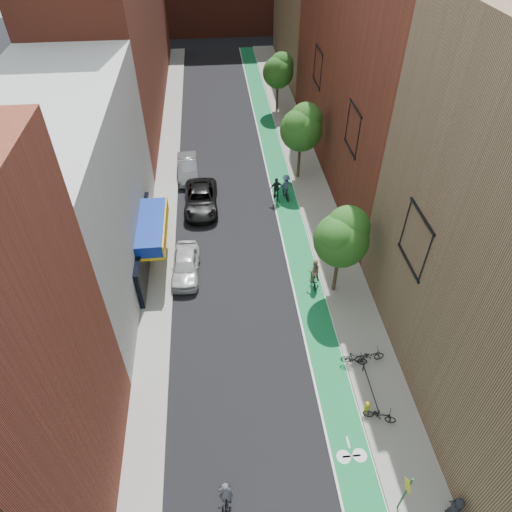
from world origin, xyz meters
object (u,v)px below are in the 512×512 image
object	(u,v)px
cyclist_lane_near	(314,275)
cyclist_lane_far	(286,188)
parked_car_black	(201,199)
parked_car_silver	(188,168)
cyclist_lead	(226,499)
parked_car_white	(186,265)
pedestrian	(456,509)
fire_hydrant	(367,407)
cyclist_lane_mid	(276,192)

from	to	relation	value
cyclist_lane_near	cyclist_lane_far	world-z (taller)	cyclist_lane_far
parked_car_black	parked_car_silver	size ratio (longest dim) A/B	1.18
cyclist_lead	cyclist_lane_near	xyz separation A→B (m)	(6.51, 13.33, 0.21)
parked_car_white	pedestrian	distance (m)	20.42
cyclist_lane_near	fire_hydrant	world-z (taller)	cyclist_lane_near
parked_car_silver	cyclist_lane_far	bearing A→B (deg)	-30.36
cyclist_lead	parked_car_silver	bearing A→B (deg)	-82.59
parked_car_black	pedestrian	bearing A→B (deg)	-65.59
parked_car_white	parked_car_silver	world-z (taller)	parked_car_silver
parked_car_black	cyclist_lane_far	world-z (taller)	cyclist_lane_far
cyclist_lead	pedestrian	distance (m)	9.85
cyclist_lane_far	fire_hydrant	bearing A→B (deg)	83.45
parked_car_silver	cyclist_lane_near	bearing A→B (deg)	-62.42
parked_car_silver	cyclist_lane_near	world-z (taller)	cyclist_lane_near
parked_car_white	cyclist_lead	xyz separation A→B (m)	(1.98, -15.26, -0.08)
cyclist_lane_mid	cyclist_lane_near	bearing A→B (deg)	85.65
parked_car_white	cyclist_lane_mid	size ratio (longest dim) A/B	2.07
cyclist_lead	cyclist_lane_far	world-z (taller)	cyclist_lane_far
parked_car_white	parked_car_black	xyz separation A→B (m)	(1.13, 7.69, 0.02)
cyclist_lane_near	cyclist_lane_mid	xyz separation A→B (m)	(-1.17, 9.88, 0.00)
parked_car_black	cyclist_lane_far	bearing A→B (deg)	6.54
cyclist_lead	pedestrian	bearing A→B (deg)	174.88
parked_car_black	cyclist_lead	distance (m)	22.97
cyclist_lead	pedestrian	world-z (taller)	cyclist_lead
parked_car_silver	cyclist_lead	size ratio (longest dim) A/B	2.32
fire_hydrant	parked_car_black	bearing A→B (deg)	113.42
cyclist_lane_mid	fire_hydrant	bearing A→B (deg)	85.07
cyclist_lead	cyclist_lane_mid	xyz separation A→B (m)	(5.34, 23.21, 0.21)
cyclist_lane_near	parked_car_black	bearing A→B (deg)	-52.67
parked_car_silver	cyclist_lane_far	world-z (taller)	cyclist_lane_far
cyclist_lane_far	fire_hydrant	size ratio (longest dim) A/B	2.74
cyclist_lane_near	pedestrian	distance (m)	15.13
cyclist_lane_far	cyclist_lead	bearing A→B (deg)	65.16
cyclist_lane_near	cyclist_lane_far	bearing A→B (deg)	-88.29
fire_hydrant	cyclist_lane_mid	bearing A→B (deg)	96.17
parked_car_white	cyclist_lane_far	xyz separation A→B (m)	(8.17, 8.39, 0.20)
cyclist_lane_mid	parked_car_black	bearing A→B (deg)	-8.72
cyclist_lane_mid	cyclist_lane_far	xyz separation A→B (m)	(0.84, 0.43, 0.07)
cyclist_lane_near	fire_hydrant	bearing A→B (deg)	95.44
parked_car_white	fire_hydrant	distance (m)	14.85
cyclist_lane_near	pedestrian	bearing A→B (deg)	102.20
parked_car_black	cyclist_lane_near	bearing A→B (deg)	-51.62
pedestrian	cyclist_lane_mid	bearing A→B (deg)	-156.97
parked_car_black	pedestrian	size ratio (longest dim) A/B	3.53
cyclist_lead	cyclist_lane_far	bearing A→B (deg)	-101.29
cyclist_lane_near	cyclist_lane_mid	world-z (taller)	cyclist_lane_mid
fire_hydrant	parked_car_white	bearing A→B (deg)	129.42
cyclist_lane_near	cyclist_lane_mid	distance (m)	9.95
parked_car_silver	cyclist_lead	distance (m)	28.01
cyclist_lane_far	pedestrian	bearing A→B (deg)	87.89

